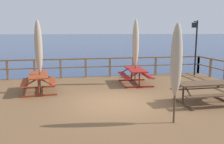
# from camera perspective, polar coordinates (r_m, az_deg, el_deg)

# --- Properties ---
(ground_plane) EXTENTS (600.00, 600.00, 0.00)m
(ground_plane) POSITION_cam_1_polar(r_m,az_deg,el_deg) (9.16, 0.94, -12.61)
(ground_plane) COLOR navy
(wooden_deck) EXTENTS (12.84, 10.58, 0.90)m
(wooden_deck) POSITION_cam_1_polar(r_m,az_deg,el_deg) (9.00, 0.95, -9.97)
(wooden_deck) COLOR brown
(wooden_deck) RESTS_ON ground
(railing_waterside_far) EXTENTS (12.64, 0.10, 1.09)m
(railing_waterside_far) POSITION_cam_1_polar(r_m,az_deg,el_deg) (13.68, -3.39, 1.87)
(railing_waterside_far) COLOR brown
(railing_waterside_far) RESTS_ON wooden_deck
(picnic_table_front_right) EXTENTS (1.58, 2.03, 0.78)m
(picnic_table_front_right) POSITION_cam_1_polar(r_m,az_deg,el_deg) (10.72, -17.05, -1.63)
(picnic_table_front_right) COLOR #993819
(picnic_table_front_right) RESTS_ON wooden_deck
(picnic_table_mid_centre) EXTENTS (2.13, 1.44, 0.78)m
(picnic_table_mid_centre) POSITION_cam_1_polar(r_m,az_deg,el_deg) (9.24, 21.37, -3.59)
(picnic_table_mid_centre) COLOR brown
(picnic_table_mid_centre) RESTS_ON wooden_deck
(picnic_table_back_right) EXTENTS (1.49, 2.05, 0.78)m
(picnic_table_back_right) POSITION_cam_1_polar(r_m,az_deg,el_deg) (11.85, 5.57, -0.18)
(picnic_table_back_right) COLOR maroon
(picnic_table_back_right) RESTS_ON wooden_deck
(patio_umbrella_short_back) EXTENTS (0.32, 0.32, 3.05)m
(patio_umbrella_short_back) POSITION_cam_1_polar(r_m,az_deg,el_deg) (10.47, -17.09, 5.73)
(patio_umbrella_short_back) COLOR #4C3828
(patio_umbrella_short_back) RESTS_ON wooden_deck
(patio_umbrella_tall_front) EXTENTS (0.32, 0.32, 2.81)m
(patio_umbrella_tall_front) POSITION_cam_1_polar(r_m,az_deg,el_deg) (6.78, 15.06, 2.65)
(patio_umbrella_tall_front) COLOR #4C3828
(patio_umbrella_tall_front) RESTS_ON wooden_deck
(patio_umbrella_tall_back_left) EXTENTS (0.32, 0.32, 3.15)m
(patio_umbrella_tall_back_left) POSITION_cam_1_polar(r_m,az_deg,el_deg) (11.77, 5.63, 6.82)
(patio_umbrella_tall_back_left) COLOR #4C3828
(patio_umbrella_tall_back_left) RESTS_ON wooden_deck
(lamp_post_hooked) EXTENTS (0.55, 0.52, 3.20)m
(lamp_post_hooked) POSITION_cam_1_polar(r_m,az_deg,el_deg) (14.71, 19.21, 7.32)
(lamp_post_hooked) COLOR black
(lamp_post_hooked) RESTS_ON wooden_deck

